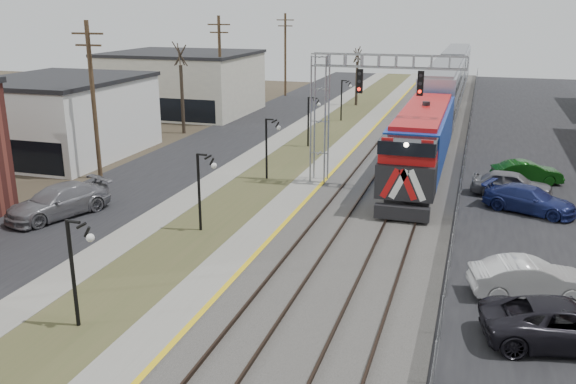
% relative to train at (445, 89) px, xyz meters
% --- Properties ---
extents(street_west, '(7.00, 120.00, 0.04)m').
position_rel_train_xyz_m(street_west, '(-17.00, -19.68, -2.86)').
color(street_west, black).
rests_on(street_west, ground).
extents(sidewalk, '(2.00, 120.00, 0.08)m').
position_rel_train_xyz_m(sidewalk, '(-12.50, -19.68, -2.84)').
color(sidewalk, gray).
rests_on(sidewalk, ground).
extents(grass_median, '(4.00, 120.00, 0.06)m').
position_rel_train_xyz_m(grass_median, '(-9.50, -19.68, -2.85)').
color(grass_median, '#424726').
rests_on(grass_median, ground).
extents(platform, '(2.00, 120.00, 0.24)m').
position_rel_train_xyz_m(platform, '(-6.50, -19.68, -2.76)').
color(platform, gray).
rests_on(platform, ground).
extents(ballast_bed, '(8.00, 120.00, 0.20)m').
position_rel_train_xyz_m(ballast_bed, '(-1.50, -19.68, -2.78)').
color(ballast_bed, '#595651').
rests_on(ballast_bed, ground).
extents(platform_edge, '(0.24, 120.00, 0.01)m').
position_rel_train_xyz_m(platform_edge, '(-5.62, -19.68, -2.64)').
color(platform_edge, gold).
rests_on(platform_edge, platform).
extents(track_near, '(1.58, 120.00, 0.15)m').
position_rel_train_xyz_m(track_near, '(-3.50, -19.68, -2.61)').
color(track_near, '#2D2119').
rests_on(track_near, ballast_bed).
extents(track_far, '(1.58, 120.00, 0.15)m').
position_rel_train_xyz_m(track_far, '(-0.00, -19.68, -2.61)').
color(track_far, '#2D2119').
rests_on(track_far, ballast_bed).
extents(train, '(3.00, 63.05, 5.33)m').
position_rel_train_xyz_m(train, '(0.00, 0.00, 0.00)').
color(train, '#153CAC').
rests_on(train, ground).
extents(signal_gantry, '(9.00, 1.07, 8.15)m').
position_rel_train_xyz_m(signal_gantry, '(-4.28, -26.69, 2.70)').
color(signal_gantry, gray).
rests_on(signal_gantry, ground).
extents(lampposts, '(0.14, 62.14, 4.00)m').
position_rel_train_xyz_m(lampposts, '(-9.50, -36.40, -0.88)').
color(lampposts, black).
rests_on(lampposts, ground).
extents(utility_poles, '(0.28, 80.28, 10.00)m').
position_rel_train_xyz_m(utility_poles, '(-20.00, -29.68, 2.12)').
color(utility_poles, '#4C3823').
rests_on(utility_poles, ground).
extents(fence, '(0.04, 120.00, 1.60)m').
position_rel_train_xyz_m(fence, '(2.70, -19.68, -2.08)').
color(fence, gray).
rests_on(fence, ground).
extents(buildings_west, '(14.00, 67.00, 7.00)m').
position_rel_train_xyz_m(buildings_west, '(-26.50, -30.48, 0.13)').
color(buildings_west, beige).
rests_on(buildings_west, ground).
extents(bare_trees, '(12.30, 42.30, 5.95)m').
position_rel_train_xyz_m(bare_trees, '(-18.16, -15.77, -0.18)').
color(bare_trees, '#382D23').
rests_on(bare_trees, ground).
extents(car_lot_b, '(4.78, 2.62, 1.49)m').
position_rel_train_xyz_m(car_lot_b, '(5.75, -39.55, -2.14)').
color(car_lot_b, silver).
rests_on(car_lot_b, ground).
extents(car_lot_c, '(5.85, 3.53, 1.52)m').
position_rel_train_xyz_m(car_lot_c, '(6.65, -42.89, -2.12)').
color(car_lot_c, black).
rests_on(car_lot_c, ground).
extents(car_lot_d, '(5.29, 3.62, 1.42)m').
position_rel_train_xyz_m(car_lot_d, '(6.36, -28.74, -2.17)').
color(car_lot_d, navy).
rests_on(car_lot_d, ground).
extents(car_lot_e, '(4.70, 2.25, 1.55)m').
position_rel_train_xyz_m(car_lot_e, '(5.52, -26.05, -2.11)').
color(car_lot_e, slate).
rests_on(car_lot_e, ground).
extents(car_lot_f, '(4.48, 2.40, 1.40)m').
position_rel_train_xyz_m(car_lot_f, '(6.55, -22.70, -2.18)').
color(car_lot_f, '#0D410D').
rests_on(car_lot_f, ground).
extents(car_street_b, '(4.18, 6.13, 1.65)m').
position_rel_train_xyz_m(car_street_b, '(-17.65, -36.95, -2.06)').
color(car_street_b, slate).
rests_on(car_street_b, ground).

